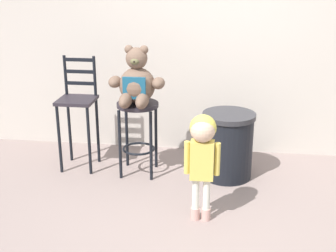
% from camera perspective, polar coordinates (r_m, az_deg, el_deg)
% --- Properties ---
extents(ground_plane, '(24.00, 24.00, 0.00)m').
position_cam_1_polar(ground_plane, '(3.88, 4.03, -13.26)').
color(ground_plane, gray).
extents(building_wall, '(7.73, 0.30, 3.37)m').
position_cam_1_polar(building_wall, '(5.28, 5.95, 14.87)').
color(building_wall, beige).
rests_on(building_wall, ground_plane).
extents(bar_stool_with_teddy, '(0.43, 0.43, 0.78)m').
position_cam_1_polar(bar_stool_with_teddy, '(4.71, -3.77, 0.43)').
color(bar_stool_with_teddy, '#272229').
rests_on(bar_stool_with_teddy, ground_plane).
extents(teddy_bear, '(0.57, 0.51, 0.59)m').
position_cam_1_polar(teddy_bear, '(4.56, -3.96, 5.38)').
color(teddy_bear, brown).
rests_on(teddy_bear, bar_stool_with_teddy).
extents(child_walking, '(0.30, 0.24, 0.95)m').
position_cam_1_polar(child_walking, '(3.77, 4.34, -2.46)').
color(child_walking, '#CD9D92').
rests_on(child_walking, ground_plane).
extents(trash_bin, '(0.54, 0.54, 0.69)m').
position_cam_1_polar(trash_bin, '(4.73, 7.50, -2.37)').
color(trash_bin, black).
rests_on(trash_bin, ground_plane).
extents(bar_chair_empty, '(0.38, 0.38, 1.20)m').
position_cam_1_polar(bar_chair_empty, '(4.92, -11.22, 2.40)').
color(bar_chair_empty, '#272229').
rests_on(bar_chair_empty, ground_plane).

